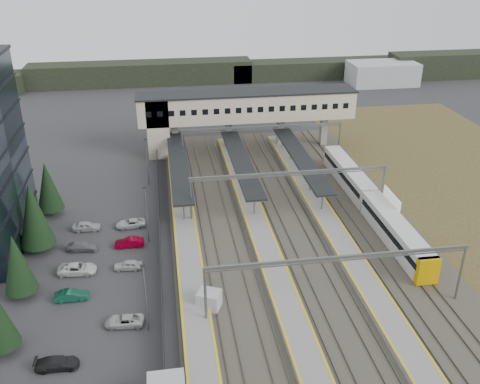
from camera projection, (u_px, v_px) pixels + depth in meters
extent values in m
plane|color=#2B2B2D|center=(217.00, 279.00, 63.56)|extent=(220.00, 220.00, 0.00)
cylinder|color=black|center=(4.00, 347.00, 52.30)|extent=(0.44, 0.44, 1.20)
cylinder|color=black|center=(23.00, 292.00, 60.31)|extent=(0.44, 0.44, 1.20)
cone|color=black|center=(17.00, 263.00, 58.62)|extent=(3.64, 3.64, 7.00)
cylinder|color=black|center=(39.00, 246.00, 69.22)|extent=(0.44, 0.44, 1.20)
cone|color=black|center=(33.00, 214.00, 67.20)|extent=(4.42, 4.42, 8.50)
cylinder|color=black|center=(52.00, 211.00, 78.13)|extent=(0.44, 0.44, 1.20)
cone|color=black|center=(48.00, 186.00, 76.39)|extent=(3.74, 3.74, 7.20)
imported|color=black|center=(57.00, 363.00, 50.29)|extent=(4.09, 1.69, 1.18)
imported|color=#114936|center=(72.00, 295.00, 59.72)|extent=(3.76, 1.41, 1.23)
imported|color=silver|center=(77.00, 269.00, 64.43)|extent=(4.74, 2.44, 1.28)
imported|color=slate|center=(82.00, 246.00, 69.17)|extent=(4.24, 2.07, 1.19)
imported|color=#B4B5B9|center=(87.00, 226.00, 73.87)|extent=(3.88, 1.75, 1.29)
imported|color=#B7B7B7|center=(124.00, 321.00, 55.83)|extent=(4.26, 2.29, 1.14)
imported|color=#BBBBBF|center=(128.00, 265.00, 65.27)|extent=(3.52, 1.62, 1.17)
imported|color=maroon|center=(129.00, 242.00, 69.97)|extent=(3.83, 1.36, 1.26)
imported|color=silver|center=(131.00, 223.00, 74.71)|extent=(4.30, 2.26, 1.15)
cylinder|color=slate|center=(146.00, 299.00, 53.61)|extent=(0.16, 0.16, 8.00)
cube|color=black|center=(143.00, 265.00, 51.88)|extent=(0.50, 0.25, 0.15)
cylinder|color=slate|center=(147.00, 215.00, 69.65)|extent=(0.16, 0.16, 8.00)
cube|color=black|center=(144.00, 187.00, 67.91)|extent=(0.50, 0.25, 0.15)
cylinder|color=slate|center=(147.00, 163.00, 85.68)|extent=(0.16, 0.16, 8.00)
cube|color=black|center=(145.00, 139.00, 83.94)|extent=(0.50, 0.25, 0.15)
cube|color=#26282B|center=(160.00, 254.00, 66.70)|extent=(0.08, 90.00, 2.00)
cube|color=#A7A9AC|center=(209.00, 300.00, 58.11)|extent=(3.02, 2.81, 2.20)
cube|color=#38342B|center=(304.00, 249.00, 69.60)|extent=(34.00, 90.00, 0.20)
cube|color=#59544C|center=(207.00, 255.00, 67.79)|extent=(0.08, 90.00, 0.14)
cube|color=#59544C|center=(218.00, 254.00, 67.99)|extent=(0.08, 90.00, 0.14)
cube|color=#59544C|center=(238.00, 253.00, 68.34)|extent=(0.08, 90.00, 0.14)
cube|color=#59544C|center=(249.00, 252.00, 68.53)|extent=(0.08, 90.00, 0.14)
cube|color=#59544C|center=(284.00, 249.00, 69.15)|extent=(0.08, 90.00, 0.14)
cube|color=#59544C|center=(294.00, 248.00, 69.35)|extent=(0.08, 90.00, 0.14)
cube|color=#59544C|center=(314.00, 247.00, 69.70)|extent=(0.08, 90.00, 0.14)
cube|color=#59544C|center=(324.00, 246.00, 69.89)|extent=(0.08, 90.00, 0.14)
cube|color=#59544C|center=(358.00, 243.00, 70.51)|extent=(0.08, 90.00, 0.14)
cube|color=#59544C|center=(368.00, 242.00, 70.71)|extent=(0.08, 90.00, 0.14)
cube|color=#59544C|center=(386.00, 241.00, 71.05)|extent=(0.08, 90.00, 0.14)
cube|color=#59544C|center=(397.00, 240.00, 71.25)|extent=(0.08, 90.00, 0.14)
cube|color=gray|center=(189.00, 256.00, 67.41)|extent=(3.20, 82.00, 0.90)
cube|color=gold|center=(177.00, 253.00, 67.01)|extent=(0.25, 82.00, 0.02)
cube|color=gold|center=(200.00, 252.00, 67.41)|extent=(0.25, 82.00, 0.02)
cube|color=gray|center=(266.00, 249.00, 68.77)|extent=(3.20, 82.00, 0.90)
cube|color=gold|center=(255.00, 247.00, 68.37)|extent=(0.25, 82.00, 0.02)
cube|color=gold|center=(277.00, 245.00, 68.77)|extent=(0.25, 82.00, 0.02)
cube|color=gray|center=(341.00, 243.00, 70.13)|extent=(3.20, 82.00, 0.90)
cube|color=gold|center=(331.00, 241.00, 69.73)|extent=(0.25, 82.00, 0.02)
cube|color=gold|center=(352.00, 239.00, 70.12)|extent=(0.25, 82.00, 0.02)
cube|color=black|center=(179.00, 163.00, 85.47)|extent=(3.00, 30.00, 0.25)
cube|color=slate|center=(179.00, 164.00, 85.53)|extent=(3.10, 30.00, 0.12)
cylinder|color=slate|center=(184.00, 209.00, 74.58)|extent=(0.20, 0.20, 3.10)
cylinder|color=slate|center=(181.00, 190.00, 80.37)|extent=(0.20, 0.20, 3.10)
cylinder|color=slate|center=(179.00, 173.00, 86.16)|extent=(0.20, 0.20, 3.10)
cylinder|color=slate|center=(177.00, 158.00, 91.95)|extent=(0.20, 0.20, 3.10)
cylinder|color=slate|center=(176.00, 144.00, 97.74)|extent=(0.20, 0.20, 3.10)
cube|color=black|center=(240.00, 160.00, 86.82)|extent=(3.00, 30.00, 0.25)
cube|color=slate|center=(240.00, 161.00, 86.89)|extent=(3.10, 30.00, 0.12)
cylinder|color=slate|center=(254.00, 204.00, 75.94)|extent=(0.20, 0.20, 3.10)
cylinder|color=slate|center=(247.00, 185.00, 81.73)|extent=(0.20, 0.20, 3.10)
cylinder|color=slate|center=(240.00, 169.00, 87.52)|extent=(0.20, 0.20, 3.10)
cylinder|color=slate|center=(235.00, 154.00, 93.31)|extent=(0.20, 0.20, 3.10)
cylinder|color=slate|center=(230.00, 142.00, 99.10)|extent=(0.20, 0.20, 3.10)
cube|color=black|center=(300.00, 156.00, 88.18)|extent=(3.00, 30.00, 0.25)
cube|color=slate|center=(300.00, 157.00, 88.25)|extent=(3.10, 30.00, 0.12)
cylinder|color=slate|center=(322.00, 200.00, 77.30)|extent=(0.20, 0.20, 3.10)
cylinder|color=slate|center=(310.00, 181.00, 83.09)|extent=(0.20, 0.20, 3.10)
cylinder|color=slate|center=(300.00, 165.00, 88.88)|extent=(0.20, 0.20, 3.10)
cylinder|color=slate|center=(291.00, 151.00, 94.67)|extent=(0.20, 0.20, 3.10)
cylinder|color=slate|center=(283.00, 139.00, 100.46)|extent=(0.20, 0.20, 3.10)
cube|color=#BCAF94|center=(247.00, 106.00, 98.71)|extent=(40.00, 6.00, 5.00)
cube|color=black|center=(247.00, 92.00, 97.60)|extent=(40.40, 6.40, 0.30)
cube|color=#BCAF94|center=(158.00, 126.00, 97.77)|extent=(4.00, 6.00, 11.00)
cube|color=black|center=(148.00, 115.00, 93.53)|extent=(1.00, 0.06, 1.00)
cube|color=black|center=(160.00, 114.00, 93.80)|extent=(1.00, 0.06, 1.00)
cube|color=black|center=(171.00, 114.00, 94.07)|extent=(1.00, 0.06, 1.00)
cube|color=black|center=(183.00, 113.00, 94.35)|extent=(1.00, 0.06, 1.00)
cube|color=black|center=(194.00, 113.00, 94.62)|extent=(1.00, 0.06, 1.00)
cube|color=black|center=(205.00, 112.00, 94.89)|extent=(1.00, 0.06, 1.00)
cube|color=black|center=(216.00, 112.00, 95.16)|extent=(1.00, 0.06, 1.00)
cube|color=black|center=(228.00, 111.00, 95.43)|extent=(1.00, 0.06, 1.00)
cube|color=black|center=(239.00, 111.00, 95.70)|extent=(1.00, 0.06, 1.00)
cube|color=black|center=(250.00, 110.00, 95.97)|extent=(1.00, 0.06, 1.00)
cube|color=black|center=(261.00, 110.00, 96.25)|extent=(1.00, 0.06, 1.00)
cube|color=black|center=(271.00, 109.00, 96.52)|extent=(1.00, 0.06, 1.00)
cube|color=black|center=(282.00, 109.00, 96.79)|extent=(1.00, 0.06, 1.00)
cube|color=black|center=(293.00, 108.00, 97.06)|extent=(1.00, 0.06, 1.00)
cube|color=black|center=(304.00, 108.00, 97.33)|extent=(1.00, 0.06, 1.00)
cube|color=black|center=(314.00, 107.00, 97.60)|extent=(1.00, 0.06, 1.00)
cube|color=black|center=(325.00, 107.00, 97.88)|extent=(1.00, 0.06, 1.00)
cube|color=black|center=(335.00, 106.00, 98.15)|extent=(1.00, 0.06, 1.00)
cube|color=black|center=(346.00, 106.00, 98.42)|extent=(1.00, 0.06, 1.00)
cube|color=gray|center=(167.00, 138.00, 99.06)|extent=(1.20, 1.60, 6.00)
cube|color=gray|center=(175.00, 138.00, 99.26)|extent=(1.20, 1.60, 6.00)
cube|color=gray|center=(228.00, 135.00, 100.62)|extent=(1.20, 1.60, 6.00)
cube|color=gray|center=(280.00, 132.00, 101.98)|extent=(1.20, 1.60, 6.00)
cube|color=gray|center=(323.00, 130.00, 103.13)|extent=(1.20, 1.60, 6.00)
cylinder|color=slate|center=(205.00, 297.00, 54.64)|extent=(0.28, 0.28, 7.00)
cylinder|color=slate|center=(460.00, 274.00, 58.45)|extent=(0.28, 0.28, 7.00)
cube|color=slate|center=(340.00, 257.00, 55.03)|extent=(28.40, 0.25, 0.35)
cube|color=slate|center=(340.00, 261.00, 55.20)|extent=(28.40, 0.12, 0.12)
cylinder|color=slate|center=(191.00, 202.00, 74.24)|extent=(0.28, 0.28, 7.00)
cylinder|color=slate|center=(382.00, 189.00, 78.04)|extent=(0.28, 0.28, 7.00)
cube|color=slate|center=(290.00, 173.00, 74.62)|extent=(28.40, 0.25, 0.35)
cube|color=slate|center=(290.00, 175.00, 74.80)|extent=(28.40, 0.12, 0.12)
cylinder|color=slate|center=(183.00, 150.00, 92.05)|extent=(0.28, 0.28, 7.00)
cylinder|color=slate|center=(339.00, 142.00, 95.86)|extent=(0.28, 0.28, 7.00)
cube|color=slate|center=(263.00, 127.00, 92.44)|extent=(28.40, 0.25, 0.35)
cube|color=slate|center=(263.00, 129.00, 92.61)|extent=(28.40, 0.12, 0.12)
cube|color=silver|center=(396.00, 232.00, 69.66)|extent=(2.62, 18.08, 3.36)
cube|color=black|center=(396.00, 230.00, 69.50)|extent=(2.67, 17.48, 0.84)
cube|color=slate|center=(394.00, 242.00, 70.29)|extent=(2.24, 16.68, 0.47)
cube|color=silver|center=(348.00, 175.00, 86.30)|extent=(2.62, 18.08, 3.36)
cube|color=black|center=(348.00, 173.00, 86.14)|extent=(2.67, 17.48, 0.84)
cube|color=slate|center=(347.00, 183.00, 86.93)|extent=(2.24, 16.68, 0.47)
cube|color=#CE9500|center=(427.00, 271.00, 61.70)|extent=(2.63, 0.90, 3.36)
cylinder|color=slate|center=(397.00, 223.00, 72.94)|extent=(0.20, 0.20, 3.06)
cylinder|color=slate|center=(383.00, 207.00, 77.15)|extent=(0.20, 0.20, 3.06)
cube|color=white|center=(391.00, 203.00, 74.24)|extent=(0.25, 5.74, 2.87)
cube|color=black|center=(141.00, 73.00, 145.52)|extent=(60.00, 8.00, 6.00)
cube|color=black|center=(319.00, 69.00, 152.52)|extent=(50.00, 8.00, 5.00)
cube|color=black|center=(459.00, 65.00, 153.07)|extent=(40.00, 8.00, 7.00)
cube|color=#A7A9AC|center=(382.00, 73.00, 145.44)|extent=(18.00, 10.00, 6.00)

